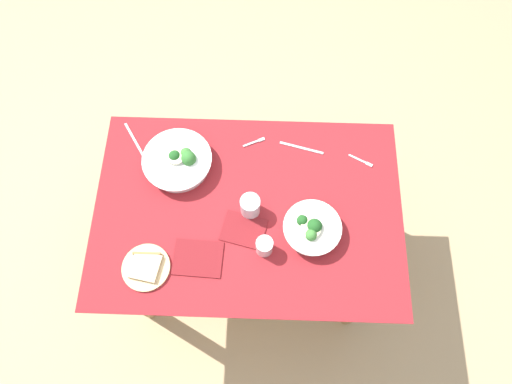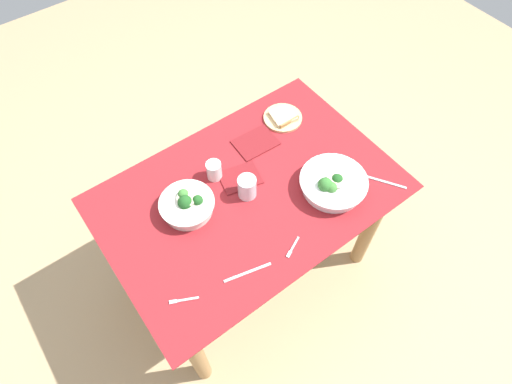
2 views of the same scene
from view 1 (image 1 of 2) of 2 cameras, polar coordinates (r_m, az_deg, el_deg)
ground_plane at (r=2.40m, az=-0.76°, el=-8.40°), size 6.00×6.00×0.00m
dining_table at (r=1.82m, az=-0.99°, el=-3.86°), size 1.21×0.82×0.74m
broccoli_bowl_far at (r=1.64m, az=7.33°, el=-4.84°), size 0.22×0.22×0.09m
broccoli_bowl_near at (r=1.77m, az=-10.17°, el=4.02°), size 0.28×0.28×0.10m
bread_side_plate at (r=1.67m, az=-14.30°, el=-9.53°), size 0.18×0.18×0.03m
water_glass_center at (r=1.61m, az=1.11°, el=-7.15°), size 0.06×0.06×0.08m
water_glass_side at (r=1.65m, az=-0.77°, el=-1.93°), size 0.08×0.08×0.10m
fork_by_far_bowl at (r=1.83m, az=13.74°, el=3.99°), size 0.10×0.06×0.00m
fork_by_near_bowl at (r=1.81m, az=-0.12°, el=6.61°), size 0.09×0.05×0.00m
table_knife_left at (r=1.81m, az=6.02°, el=5.79°), size 0.18×0.06×0.00m
table_knife_right at (r=1.89m, az=-15.66°, el=6.52°), size 0.11×0.17×0.00m
napkin_folded_upper at (r=1.65m, az=-7.66°, el=-8.63°), size 0.19×0.15×0.01m
napkin_folded_lower at (r=1.66m, az=-1.63°, el=-5.00°), size 0.19×0.16×0.01m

